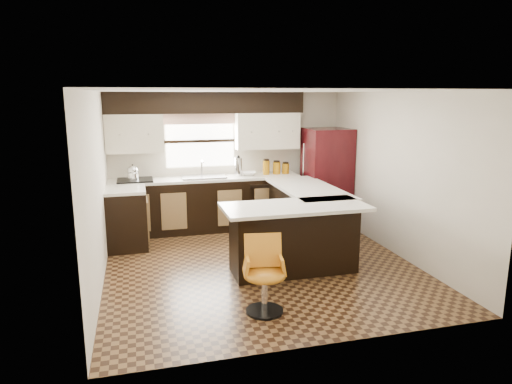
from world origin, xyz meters
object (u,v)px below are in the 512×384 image
object	(u,v)px
refrigerator	(326,178)
peninsula_return	(294,239)
bar_chair	(265,276)
peninsula_long	(305,218)

from	to	relation	value
refrigerator	peninsula_return	bearing A→B (deg)	-123.52
peninsula_return	bar_chair	size ratio (longest dim) A/B	1.95
peninsula_long	bar_chair	xyz separation A→B (m)	(-1.23, -2.03, -0.03)
peninsula_long	bar_chair	size ratio (longest dim) A/B	2.30
peninsula_return	peninsula_long	bearing A→B (deg)	61.70
peninsula_long	bar_chair	bearing A→B (deg)	-121.15
peninsula_long	peninsula_return	distance (m)	1.11
refrigerator	bar_chair	size ratio (longest dim) A/B	2.09
peninsula_long	peninsula_return	world-z (taller)	same
bar_chair	peninsula_return	bearing A→B (deg)	65.22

